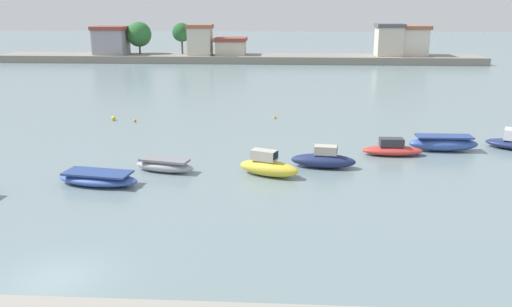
{
  "coord_description": "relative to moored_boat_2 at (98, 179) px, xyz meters",
  "views": [
    {
      "loc": [
        9.64,
        -19.25,
        11.15
      ],
      "look_at": [
        7.52,
        16.36,
        0.94
      ],
      "focal_mm": 37.03,
      "sensor_mm": 36.0,
      "label": 1
    }
  ],
  "objects": [
    {
      "name": "moored_boat_7",
      "position": [
        24.16,
        9.5,
        0.18
      ],
      "size": [
        5.34,
        1.78,
        1.21
      ],
      "rotation": [
        0.0,
        0.0,
        0.01
      ],
      "color": "#3856A8",
      "rests_on": "ground"
    },
    {
      "name": "moored_boat_4",
      "position": [
        10.73,
        2.46,
        0.24
      ],
      "size": [
        4.44,
        2.91,
        1.74
      ],
      "rotation": [
        0.0,
        0.0,
        -0.38
      ],
      "color": "yellow",
      "rests_on": "ground"
    },
    {
      "name": "mooring_buoy_3",
      "position": [
        10.74,
        20.68,
        -0.27
      ],
      "size": [
        0.27,
        0.27,
        0.27
      ],
      "primitive_type": "sphere",
      "color": "orange",
      "rests_on": "ground"
    },
    {
      "name": "moored_boat_6",
      "position": [
        19.94,
        8.0,
        0.05
      ],
      "size": [
        4.56,
        1.63,
        1.31
      ],
      "rotation": [
        0.0,
        0.0,
        -0.0
      ],
      "color": "#C63833",
      "rests_on": "ground"
    },
    {
      "name": "mooring_buoy_1",
      "position": [
        -5.13,
        18.83,
        -0.19
      ],
      "size": [
        0.43,
        0.43,
        0.43
      ],
      "primitive_type": "sphere",
      "color": "yellow",
      "rests_on": "ground"
    },
    {
      "name": "ground_plane",
      "position": [
        2.27,
        -11.84,
        -0.41
      ],
      "size": [
        400.0,
        400.0,
        0.0
      ],
      "primitive_type": "plane",
      "color": "slate"
    },
    {
      "name": "distant_shoreline",
      "position": [
        2.8,
        72.8,
        1.97
      ],
      "size": [
        93.22,
        8.89,
        7.59
      ],
      "color": "gray",
      "rests_on": "ground"
    },
    {
      "name": "moored_boat_5",
      "position": [
        14.53,
        4.54,
        0.16
      ],
      "size": [
        4.67,
        2.08,
        1.57
      ],
      "rotation": [
        0.0,
        0.0,
        -0.12
      ],
      "color": "navy",
      "rests_on": "ground"
    },
    {
      "name": "mooring_buoy_0",
      "position": [
        -2.82,
        18.22,
        -0.27
      ],
      "size": [
        0.27,
        0.27,
        0.27
      ],
      "primitive_type": "sphere",
      "color": "orange",
      "rests_on": "ground"
    },
    {
      "name": "moored_boat_3",
      "position": [
        3.61,
        2.92,
        0.02
      ],
      "size": [
        4.44,
        2.23,
        0.9
      ],
      "rotation": [
        0.0,
        0.0,
        -0.23
      ],
      "color": "#9E9EA3",
      "rests_on": "ground"
    },
    {
      "name": "moored_boat_2",
      "position": [
        0.0,
        0.0,
        0.0
      ],
      "size": [
        5.56,
        2.84,
        0.85
      ],
      "rotation": [
        0.0,
        0.0,
        -0.16
      ],
      "color": "#3856A8",
      "rests_on": "ground"
    }
  ]
}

